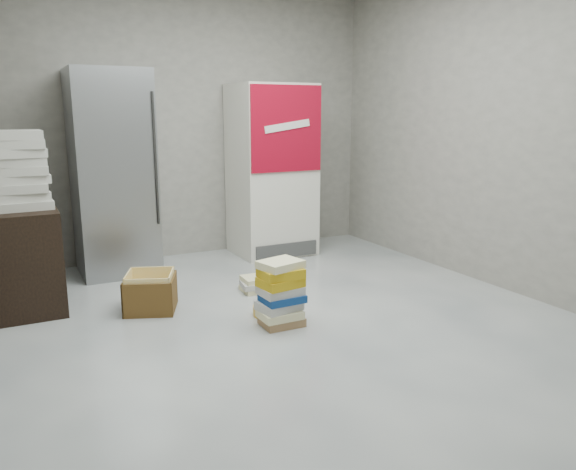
# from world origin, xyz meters

# --- Properties ---
(ground) EXTENTS (5.00, 5.00, 0.00)m
(ground) POSITION_xyz_m (0.00, 0.00, 0.00)
(ground) COLOR beige
(ground) RESTS_ON ground
(room_shell) EXTENTS (4.04, 5.04, 2.82)m
(room_shell) POSITION_xyz_m (0.00, 0.00, 1.80)
(room_shell) COLOR gray
(room_shell) RESTS_ON ground
(steel_fridge) EXTENTS (0.70, 0.72, 1.90)m
(steel_fridge) POSITION_xyz_m (-0.90, 2.13, 0.95)
(steel_fridge) COLOR #AAADB2
(steel_fridge) RESTS_ON ground
(coke_cooler) EXTENTS (0.80, 0.73, 1.80)m
(coke_cooler) POSITION_xyz_m (0.75, 2.12, 0.90)
(coke_cooler) COLOR silver
(coke_cooler) RESTS_ON ground
(wood_shelf) EXTENTS (0.50, 0.80, 0.80)m
(wood_shelf) POSITION_xyz_m (-1.73, 1.40, 0.40)
(wood_shelf) COLOR black
(wood_shelf) RESTS_ON ground
(supply_box_stack) EXTENTS (0.44, 0.45, 0.58)m
(supply_box_stack) POSITION_xyz_m (-1.72, 1.40, 1.09)
(supply_box_stack) COLOR silver
(supply_box_stack) RESTS_ON wood_shelf
(phonebook_stack_main) EXTENTS (0.34, 0.29, 0.48)m
(phonebook_stack_main) POSITION_xyz_m (-0.13, 0.15, 0.24)
(phonebook_stack_main) COLOR #99734B
(phonebook_stack_main) RESTS_ON ground
(phonebook_stack_side) EXTENTS (0.32, 0.27, 0.13)m
(phonebook_stack_side) POSITION_xyz_m (0.06, 0.95, 0.06)
(phonebook_stack_side) COLOR beige
(phonebook_stack_side) RESTS_ON ground
(cardboard_box) EXTENTS (0.49, 0.49, 0.30)m
(cardboard_box) POSITION_xyz_m (-0.89, 0.90, 0.12)
(cardboard_box) COLOR yellow
(cardboard_box) RESTS_ON ground
(bucket_lid) EXTENTS (0.28, 0.28, 0.07)m
(bucket_lid) POSITION_xyz_m (-0.10, 0.38, 0.04)
(bucket_lid) COLOR gold
(bucket_lid) RESTS_ON ground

